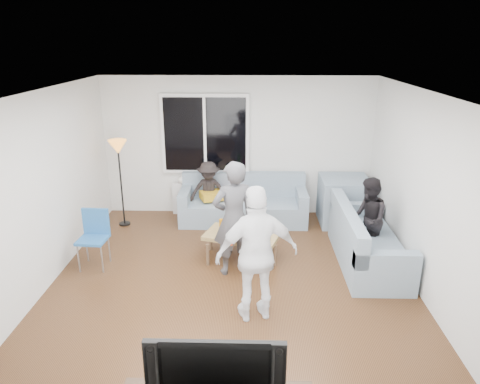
{
  "coord_description": "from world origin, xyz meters",
  "views": [
    {
      "loc": [
        0.26,
        -5.4,
        3.22
      ],
      "look_at": [
        0.1,
        0.6,
        1.15
      ],
      "focal_mm": 33.38,
      "sensor_mm": 36.0,
      "label": 1
    }
  ],
  "objects_px": {
    "sofa_right_section": "(369,237)",
    "television": "(216,366)",
    "coffee_table": "(242,246)",
    "spectator_right": "(368,219)",
    "side_chair": "(93,240)",
    "sofa_back_section": "(243,200)",
    "floor_lamp": "(121,184)",
    "player_left": "(234,219)",
    "player_right": "(257,254)",
    "spectator_back": "(209,192)"
  },
  "relations": [
    {
      "from": "sofa_right_section",
      "to": "television",
      "type": "xyz_separation_m",
      "value": [
        -2.02,
        -3.21,
        0.33
      ]
    },
    {
      "from": "coffee_table",
      "to": "spectator_right",
      "type": "bearing_deg",
      "value": 1.2
    },
    {
      "from": "coffee_table",
      "to": "side_chair",
      "type": "relative_size",
      "value": 1.28
    },
    {
      "from": "sofa_back_section",
      "to": "floor_lamp",
      "type": "relative_size",
      "value": 1.47
    },
    {
      "from": "floor_lamp",
      "to": "spectator_right",
      "type": "xyz_separation_m",
      "value": [
        4.07,
        -1.2,
        -0.14
      ]
    },
    {
      "from": "player_left",
      "to": "spectator_right",
      "type": "distance_m",
      "value": 2.07
    },
    {
      "from": "side_chair",
      "to": "television",
      "type": "bearing_deg",
      "value": -51.72
    },
    {
      "from": "sofa_back_section",
      "to": "player_right",
      "type": "bearing_deg",
      "value": -85.79
    },
    {
      "from": "player_right",
      "to": "spectator_right",
      "type": "height_order",
      "value": "player_right"
    },
    {
      "from": "side_chair",
      "to": "player_right",
      "type": "xyz_separation_m",
      "value": [
        2.39,
        -1.19,
        0.41
      ]
    },
    {
      "from": "side_chair",
      "to": "player_right",
      "type": "bearing_deg",
      "value": -22.8
    },
    {
      "from": "coffee_table",
      "to": "player_left",
      "type": "distance_m",
      "value": 0.78
    },
    {
      "from": "spectator_back",
      "to": "sofa_right_section",
      "type": "bearing_deg",
      "value": -37.75
    },
    {
      "from": "coffee_table",
      "to": "side_chair",
      "type": "distance_m",
      "value": 2.21
    },
    {
      "from": "sofa_back_section",
      "to": "sofa_right_section",
      "type": "distance_m",
      "value": 2.46
    },
    {
      "from": "sofa_right_section",
      "to": "side_chair",
      "type": "distance_m",
      "value": 4.08
    },
    {
      "from": "sofa_back_section",
      "to": "player_right",
      "type": "distance_m",
      "value": 3.03
    },
    {
      "from": "coffee_table",
      "to": "television",
      "type": "height_order",
      "value": "television"
    },
    {
      "from": "spectator_right",
      "to": "side_chair",
      "type": "bearing_deg",
      "value": -82.6
    },
    {
      "from": "spectator_right",
      "to": "sofa_right_section",
      "type": "bearing_deg",
      "value": 1.93
    },
    {
      "from": "sofa_back_section",
      "to": "side_chair",
      "type": "distance_m",
      "value": 2.82
    },
    {
      "from": "coffee_table",
      "to": "side_chair",
      "type": "xyz_separation_m",
      "value": [
        -2.17,
        -0.35,
        0.23
      ]
    },
    {
      "from": "floor_lamp",
      "to": "television",
      "type": "distance_m",
      "value": 4.99
    },
    {
      "from": "side_chair",
      "to": "floor_lamp",
      "type": "bearing_deg",
      "value": 93.66
    },
    {
      "from": "side_chair",
      "to": "spectator_right",
      "type": "xyz_separation_m",
      "value": [
        4.07,
        0.39,
        0.21
      ]
    },
    {
      "from": "sofa_back_section",
      "to": "floor_lamp",
      "type": "distance_m",
      "value": 2.21
    },
    {
      "from": "sofa_back_section",
      "to": "coffee_table",
      "type": "bearing_deg",
      "value": -89.86
    },
    {
      "from": "coffee_table",
      "to": "player_right",
      "type": "xyz_separation_m",
      "value": [
        0.22,
        -1.54,
        0.64
      ]
    },
    {
      "from": "sofa_right_section",
      "to": "spectator_back",
      "type": "relative_size",
      "value": 1.77
    },
    {
      "from": "sofa_back_section",
      "to": "television",
      "type": "xyz_separation_m",
      "value": [
        -0.12,
        -4.77,
        0.33
      ]
    },
    {
      "from": "sofa_back_section",
      "to": "side_chair",
      "type": "relative_size",
      "value": 2.67
    },
    {
      "from": "coffee_table",
      "to": "spectator_back",
      "type": "distance_m",
      "value": 1.66
    },
    {
      "from": "coffee_table",
      "to": "television",
      "type": "bearing_deg",
      "value": -92.15
    },
    {
      "from": "player_right",
      "to": "television",
      "type": "bearing_deg",
      "value": 64.87
    },
    {
      "from": "spectator_back",
      "to": "television",
      "type": "distance_m",
      "value": 4.83
    },
    {
      "from": "spectator_right",
      "to": "television",
      "type": "xyz_separation_m",
      "value": [
        -2.02,
        -3.35,
        0.11
      ]
    },
    {
      "from": "television",
      "to": "side_chair",
      "type": "bearing_deg",
      "value": 124.62
    },
    {
      "from": "sofa_right_section",
      "to": "player_right",
      "type": "height_order",
      "value": "player_right"
    },
    {
      "from": "television",
      "to": "player_left",
      "type": "bearing_deg",
      "value": 89.57
    },
    {
      "from": "floor_lamp",
      "to": "player_right",
      "type": "distance_m",
      "value": 3.66
    },
    {
      "from": "player_right",
      "to": "spectator_right",
      "type": "distance_m",
      "value": 2.32
    },
    {
      "from": "player_right",
      "to": "television",
      "type": "relative_size",
      "value": 1.54
    },
    {
      "from": "side_chair",
      "to": "spectator_right",
      "type": "height_order",
      "value": "spectator_right"
    },
    {
      "from": "sofa_right_section",
      "to": "player_left",
      "type": "height_order",
      "value": "player_left"
    },
    {
      "from": "side_chair",
      "to": "television",
      "type": "distance_m",
      "value": 3.62
    },
    {
      "from": "sofa_back_section",
      "to": "side_chair",
      "type": "bearing_deg",
      "value": -140.16
    },
    {
      "from": "coffee_table",
      "to": "player_right",
      "type": "distance_m",
      "value": 1.68
    },
    {
      "from": "sofa_back_section",
      "to": "spectator_right",
      "type": "height_order",
      "value": "spectator_right"
    },
    {
      "from": "coffee_table",
      "to": "spectator_right",
      "type": "relative_size",
      "value": 0.85
    },
    {
      "from": "television",
      "to": "spectator_right",
      "type": "bearing_deg",
      "value": 58.88
    }
  ]
}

